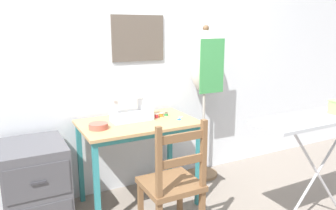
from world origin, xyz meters
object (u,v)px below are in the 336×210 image
Objects in this scene: thread_spool_near_machine at (157,116)px; dress_form at (205,70)px; thread_spool_far_edge at (166,115)px; fabric_bowl at (98,126)px; filing_cabinet at (36,186)px; thread_spool_mid_table at (161,115)px; scissors at (180,119)px; sewing_machine at (134,106)px; wooden_chair at (173,185)px; ironing_board at (323,122)px.

dress_form reaches higher than thread_spool_near_machine.
thread_spool_near_machine is 1.00× the size of thread_spool_far_edge.
fabric_bowl is 0.66m from filing_cabinet.
scissors is at bearing -49.94° from thread_spool_mid_table.
fabric_bowl is 3.77× the size of thread_spool_near_machine.
thread_spool_far_edge is at bearing -2.62° from sewing_machine.
thread_spool_near_machine is (0.54, 0.07, -0.00)m from fabric_bowl.
thread_spool_mid_table is (0.05, 0.01, -0.00)m from thread_spool_near_machine.
wooden_chair reaches higher than filing_cabinet.
filing_cabinet is at bearing -179.64° from thread_spool_far_edge.
scissors is 0.07× the size of dress_form.
wooden_chair is at bearing -134.58° from dress_form.
sewing_machine is 0.87m from dress_form.
wooden_chair is at bearing -123.99° from scissors.
dress_form is (0.57, 0.17, 0.35)m from thread_spool_mid_table.
thread_spool_near_machine reaches higher than thread_spool_mid_table.
thread_spool_far_edge is (0.05, 0.00, -0.00)m from thread_spool_mid_table.
scissors is at bearing -146.16° from dress_form.
sewing_machine is 0.79m from wooden_chair.
thread_spool_near_machine is 1.12m from filing_cabinet.
filing_cabinet is (-1.13, -0.01, -0.43)m from thread_spool_far_edge.
scissors is 0.10× the size of ironing_board.
dress_form is at bearing 12.65° from fabric_bowl.
thread_spool_far_edge is at bearing 0.36° from filing_cabinet.
sewing_machine reaches higher than filing_cabinet.
filing_cabinet is (-0.49, 0.08, -0.44)m from fabric_bowl.
ironing_board is at bearing -48.43° from thread_spool_mid_table.
thread_spool_mid_table is at bearing 0.22° from filing_cabinet.
dress_form is (0.80, 0.81, 0.68)m from wooden_chair.
sewing_machine reaches higher than thread_spool_near_machine.
filing_cabinet is at bearing -173.83° from dress_form.
wooden_chair is (0.36, -0.55, -0.34)m from fabric_bowl.
thread_spool_mid_table is 0.03× the size of dress_form.
thread_spool_near_machine reaches higher than scissors.
wooden_chair is at bearing -113.54° from thread_spool_far_edge.
sewing_machine is 9.08× the size of thread_spool_mid_table.
sewing_machine is 0.53× the size of filing_cabinet.
ironing_board reaches higher than scissors.
thread_spool_near_machine is 0.11m from thread_spool_far_edge.
filing_cabinet is (-0.83, -0.02, -0.54)m from sewing_machine.
sewing_machine is 0.99m from filing_cabinet.
thread_spool_near_machine is at bearing 7.71° from fabric_bowl.
wooden_chair is (-0.23, -0.64, -0.34)m from thread_spool_mid_table.
sewing_machine is 0.37m from fabric_bowl.
thread_spool_far_edge is (0.10, 0.02, -0.00)m from thread_spool_near_machine.
wooden_chair reaches higher than fabric_bowl.
thread_spool_near_machine is at bearing -0.53° from filing_cabinet.
thread_spool_near_machine is 1.33m from ironing_board.
fabric_bowl is 0.71m from scissors.
dress_form reaches higher than scissors.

